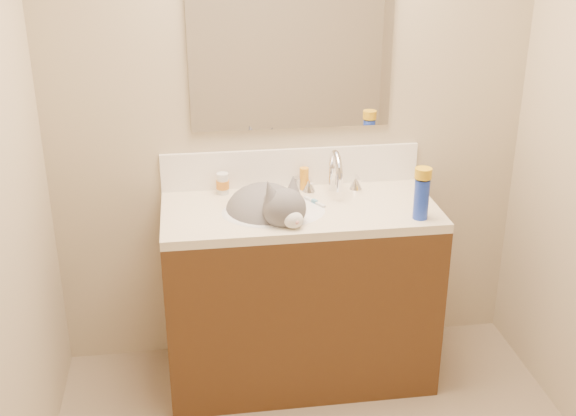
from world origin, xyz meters
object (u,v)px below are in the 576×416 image
object	(u,v)px
vanity_cabinet	(299,297)
cat	(269,213)
amber_bottle	(304,179)
spray_can	(421,199)
silver_jar	(297,183)
faucet	(335,176)
pill_bottle	(223,183)
basin	(274,226)

from	to	relation	value
vanity_cabinet	cat	xyz separation A→B (m)	(-0.14, -0.02, 0.44)
amber_bottle	spray_can	xyz separation A→B (m)	(0.43, -0.40, 0.03)
silver_jar	vanity_cabinet	bearing A→B (deg)	-96.05
faucet	cat	world-z (taller)	faucet
pill_bottle	cat	bearing A→B (deg)	-50.61
vanity_cabinet	basin	distance (m)	0.40
basin	spray_can	world-z (taller)	spray_can
pill_bottle	silver_jar	distance (m)	0.35
basin	silver_jar	distance (m)	0.30
vanity_cabinet	spray_can	bearing A→B (deg)	-21.67
amber_bottle	faucet	bearing A→B (deg)	-28.24
cat	silver_jar	distance (m)	0.29
pill_bottle	spray_can	distance (m)	0.90
spray_can	vanity_cabinet	bearing A→B (deg)	158.33
basin	amber_bottle	bearing A→B (deg)	53.88
faucet	spray_can	xyz separation A→B (m)	(0.30, -0.33, 0.00)
vanity_cabinet	amber_bottle	distance (m)	0.55
pill_bottle	basin	bearing A→B (deg)	-49.46
cat	silver_jar	bearing A→B (deg)	34.15
faucet	pill_bottle	size ratio (longest dim) A/B	2.86
faucet	silver_jar	bearing A→B (deg)	152.30
faucet	basin	bearing A→B (deg)	-150.88
basin	silver_jar	xyz separation A→B (m)	(0.14, 0.25, 0.10)
faucet	spray_can	bearing A→B (deg)	-47.52
faucet	amber_bottle	size ratio (longest dim) A/B	2.67
cat	pill_bottle	size ratio (longest dim) A/B	5.36
pill_bottle	spray_can	xyz separation A→B (m)	(0.80, -0.40, 0.04)
basin	cat	distance (m)	0.06
faucet	cat	xyz separation A→B (m)	(-0.32, -0.15, -0.10)
cat	amber_bottle	xyz separation A→B (m)	(0.19, 0.22, 0.06)
vanity_cabinet	spray_can	size ratio (longest dim) A/B	6.93
cat	silver_jar	world-z (taller)	cat
faucet	pill_bottle	distance (m)	0.51
cat	basin	bearing A→B (deg)	-56.16
silver_jar	basin	bearing A→B (deg)	-119.88
faucet	amber_bottle	xyz separation A→B (m)	(-0.13, 0.07, -0.03)
faucet	pill_bottle	world-z (taller)	faucet
silver_jar	amber_bottle	world-z (taller)	amber_bottle
basin	amber_bottle	size ratio (longest dim) A/B	4.29
basin	faucet	distance (m)	0.38
vanity_cabinet	basin	xyz separation A→B (m)	(-0.12, -0.03, 0.38)
basin	vanity_cabinet	bearing A→B (deg)	14.04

